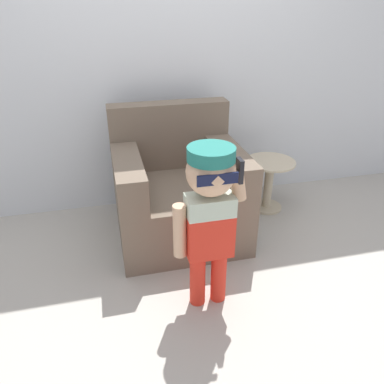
# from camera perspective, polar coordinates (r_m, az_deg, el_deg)

# --- Properties ---
(ground_plane) EXTENTS (10.00, 10.00, 0.00)m
(ground_plane) POSITION_cam_1_polar(r_m,az_deg,el_deg) (2.95, -0.72, -7.18)
(ground_plane) COLOR #ADA89E
(wall_back) EXTENTS (10.00, 0.05, 2.60)m
(wall_back) POSITION_cam_1_polar(r_m,az_deg,el_deg) (3.16, -4.08, 20.58)
(wall_back) COLOR silver
(wall_back) RESTS_ON ground_plane
(armchair) EXTENTS (0.94, 0.88, 0.97)m
(armchair) POSITION_cam_1_polar(r_m,az_deg,el_deg) (2.88, -2.15, -0.10)
(armchair) COLOR #6B5B4C
(armchair) RESTS_ON ground_plane
(person_child) EXTENTS (0.41, 0.31, 1.01)m
(person_child) POSITION_cam_1_polar(r_m,az_deg,el_deg) (2.04, 2.68, -2.10)
(person_child) COLOR red
(person_child) RESTS_ON ground_plane
(side_table) EXTENTS (0.42, 0.42, 0.45)m
(side_table) POSITION_cam_1_polar(r_m,az_deg,el_deg) (3.31, 11.62, 1.81)
(side_table) COLOR beige
(side_table) RESTS_ON ground_plane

